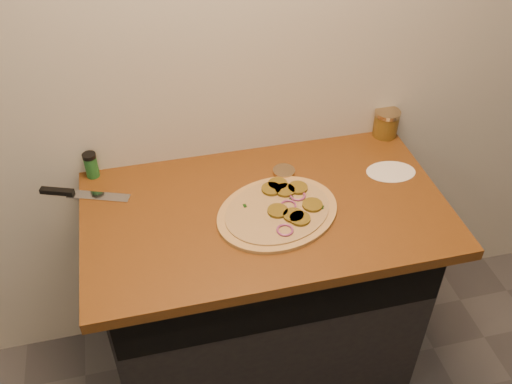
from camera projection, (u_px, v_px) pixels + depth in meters
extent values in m
cube|color=beige|center=(242.00, 37.00, 1.84)|extent=(4.00, 0.02, 2.70)
cube|color=black|center=(262.00, 292.00, 2.21)|extent=(1.10, 0.60, 0.86)
cube|color=brown|center=(265.00, 211.00, 1.90)|extent=(1.20, 0.70, 0.04)
cylinder|color=tan|center=(278.00, 213.00, 1.85)|extent=(0.53, 0.53, 0.01)
cylinder|color=#CBB786|center=(278.00, 211.00, 1.85)|extent=(0.46, 0.46, 0.01)
cylinder|color=brown|center=(293.00, 215.00, 1.82)|extent=(0.07, 0.07, 0.01)
cylinder|color=brown|center=(298.00, 188.00, 1.92)|extent=(0.07, 0.07, 0.01)
cylinder|color=brown|center=(271.00, 189.00, 1.92)|extent=(0.07, 0.07, 0.01)
cylinder|color=brown|center=(278.00, 211.00, 1.83)|extent=(0.07, 0.07, 0.01)
cylinder|color=brown|center=(285.00, 190.00, 1.91)|extent=(0.07, 0.07, 0.01)
cylinder|color=brown|center=(312.00, 205.00, 1.86)|extent=(0.07, 0.07, 0.01)
cylinder|color=brown|center=(278.00, 184.00, 1.94)|extent=(0.07, 0.07, 0.01)
cylinder|color=brown|center=(300.00, 219.00, 1.81)|extent=(0.07, 0.07, 0.01)
torus|color=#843167|center=(285.00, 230.00, 1.77)|extent=(0.05, 0.05, 0.01)
torus|color=#843167|center=(288.00, 205.00, 1.86)|extent=(0.05, 0.05, 0.01)
torus|color=#843167|center=(298.00, 195.00, 1.90)|extent=(0.05, 0.05, 0.01)
cube|color=black|center=(280.00, 184.00, 1.94)|extent=(0.02, 0.01, 0.00)
cube|color=black|center=(280.00, 192.00, 1.91)|extent=(0.01, 0.02, 0.00)
cube|color=black|center=(291.00, 217.00, 1.82)|extent=(0.02, 0.02, 0.00)
cube|color=black|center=(322.00, 207.00, 1.85)|extent=(0.01, 0.02, 0.00)
cube|color=black|center=(322.00, 206.00, 1.86)|extent=(0.02, 0.02, 0.00)
cube|color=black|center=(316.00, 200.00, 1.88)|extent=(0.01, 0.02, 0.00)
cube|color=black|center=(272.00, 216.00, 1.82)|extent=(0.02, 0.01, 0.00)
cube|color=black|center=(303.00, 221.00, 1.80)|extent=(0.01, 0.02, 0.00)
cube|color=black|center=(291.00, 198.00, 1.89)|extent=(0.02, 0.02, 0.00)
cube|color=black|center=(245.00, 206.00, 1.86)|extent=(0.01, 0.02, 0.00)
cube|color=black|center=(313.00, 210.00, 1.84)|extent=(0.01, 0.02, 0.00)
cube|color=#B7BAC1|center=(99.00, 196.00, 1.92)|extent=(0.21, 0.11, 0.00)
cube|color=black|center=(57.00, 191.00, 1.93)|extent=(0.12, 0.06, 0.02)
cylinder|color=tan|center=(284.00, 172.00, 2.01)|extent=(0.10, 0.10, 0.02)
cylinder|color=#9D1F0F|center=(386.00, 125.00, 2.18)|extent=(0.09, 0.09, 0.09)
cylinder|color=tan|center=(388.00, 113.00, 2.14)|extent=(0.10, 0.10, 0.02)
cylinder|color=#1D5E27|center=(91.00, 167.00, 1.98)|extent=(0.05, 0.05, 0.08)
cylinder|color=black|center=(89.00, 156.00, 1.95)|extent=(0.05, 0.05, 0.01)
cylinder|color=silver|center=(391.00, 172.00, 2.03)|extent=(0.20, 0.20, 0.00)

